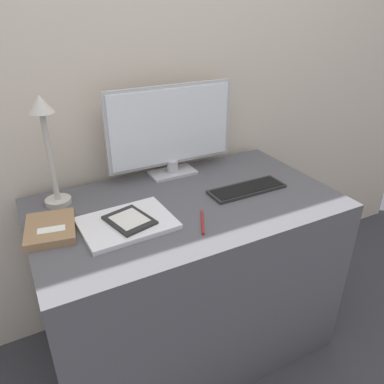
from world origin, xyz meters
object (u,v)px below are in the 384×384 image
Objects in this scene: notebook at (50,229)px; pen at (202,222)px; keyboard at (247,189)px; ereader at (129,220)px; laptop at (127,223)px; monitor at (171,130)px; desk_lamp at (47,138)px.

notebook is 0.51m from pen.
notebook is 1.66× the size of pen.
ereader is at bearing -176.58° from keyboard.
notebook reaches higher than pen.
keyboard is 1.73× the size of ereader.
keyboard is 0.52m from laptop.
monitor is 0.47m from pen.
laptop is 0.02m from ereader.
keyboard is at bearing 3.42° from ereader.
monitor is 2.48× the size of notebook.
notebook reaches higher than keyboard.
desk_lamp is 0.32m from notebook.
laptop is at bearing -17.94° from notebook.
monitor is at bearing 78.82° from pen.
notebook is at bearing 176.05° from keyboard.
keyboard is 2.35× the size of pen.
monitor is 1.75× the size of keyboard.
ereader is (-0.31, -0.32, -0.18)m from monitor.
ereader is (0.01, -0.01, 0.01)m from laptop.
ereader is 1.36× the size of pen.
laptop is 0.26m from pen.
monitor reaches higher than keyboard.
keyboard reaches higher than pen.
keyboard is 1.01× the size of laptop.
desk_lamp is at bearing 123.69° from laptop.
notebook is (-0.76, 0.05, 0.01)m from keyboard.
desk_lamp is at bearing 124.31° from ereader.
ereader is at bearing 155.41° from pen.
desk_lamp is at bearing 137.61° from pen.
pen is (0.23, -0.10, -0.02)m from ereader.
pen is (-0.08, -0.42, -0.20)m from monitor.
laptop is (-0.52, -0.03, 0.00)m from keyboard.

